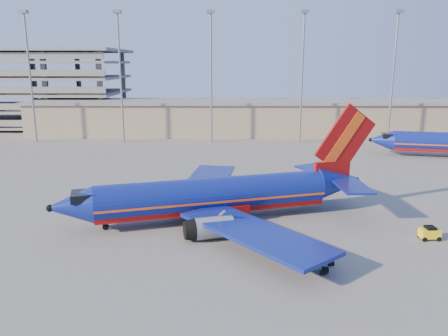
{
  "coord_description": "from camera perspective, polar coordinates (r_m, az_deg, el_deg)",
  "views": [
    {
      "loc": [
        -1.67,
        -52.06,
        17.66
      ],
      "look_at": [
        -1.96,
        4.5,
        4.0
      ],
      "focal_mm": 35.0,
      "sensor_mm": 36.0,
      "label": 1
    }
  ],
  "objects": [
    {
      "name": "baggage_tug",
      "position": [
        49.78,
        25.27,
        -7.65
      ],
      "size": [
        2.05,
        1.32,
        1.43
      ],
      "rotation": [
        0.0,
        0.0,
        0.06
      ],
      "color": "yellow",
      "rests_on": "ground"
    },
    {
      "name": "ground",
      "position": [
        55.0,
        2.03,
        -5.16
      ],
      "size": [
        220.0,
        220.0,
        0.0
      ],
      "primitive_type": "plane",
      "color": "slate",
      "rests_on": "ground"
    },
    {
      "name": "terminal_building",
      "position": [
        111.48,
        6.35,
        6.62
      ],
      "size": [
        122.0,
        16.0,
        8.5
      ],
      "color": "gray",
      "rests_on": "ground"
    },
    {
      "name": "luggage_pile",
      "position": [
        40.8,
        12.45,
        -12.09
      ],
      "size": [
        2.45,
        3.17,
        0.52
      ],
      "color": "black",
      "rests_on": "ground"
    },
    {
      "name": "aircraft_main",
      "position": [
        50.26,
        -0.47,
        -3.65
      ],
      "size": [
        37.44,
        35.5,
        12.98
      ],
      "rotation": [
        0.0,
        0.0,
        0.28
      ],
      "color": "navy",
      "rests_on": "ground"
    },
    {
      "name": "light_mast_row",
      "position": [
        98.29,
        4.31,
        13.48
      ],
      "size": [
        101.6,
        1.6,
        28.65
      ],
      "color": "gray",
      "rests_on": "ground"
    },
    {
      "name": "parking_garage",
      "position": [
        139.93,
        -25.65,
        9.84
      ],
      "size": [
        62.0,
        32.0,
        21.4
      ],
      "color": "slate",
      "rests_on": "ground"
    }
  ]
}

